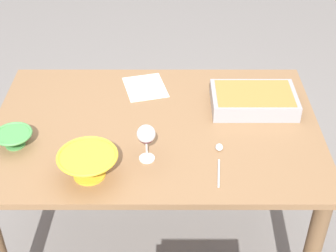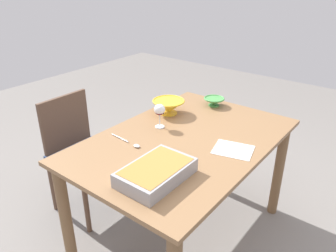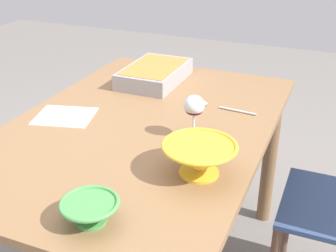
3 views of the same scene
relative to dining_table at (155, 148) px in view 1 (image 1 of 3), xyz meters
The scene contains 8 objects.
ground_plane 0.65m from the dining_table, ahead, with size 8.00×8.00×0.00m, color gray.
dining_table is the anchor object (origin of this frame).
wine_glass 0.33m from the dining_table, 97.71° to the right, with size 0.07×0.07×0.16m.
casserole_dish 0.49m from the dining_table, 17.55° to the left, with size 0.37×0.24×0.08m.
mixing_bowl 0.61m from the dining_table, 166.75° to the right, with size 0.15×0.15×0.06m.
small_bowl 0.44m from the dining_table, 127.79° to the right, with size 0.23×0.23×0.10m.
serving_spoon 0.35m from the dining_table, 39.39° to the right, with size 0.04×0.25×0.01m.
napkin 0.33m from the dining_table, 100.49° to the left, with size 0.18×0.22×0.00m, color white.
Camera 1 is at (0.05, -1.71, 2.06)m, focal length 53.48 mm.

